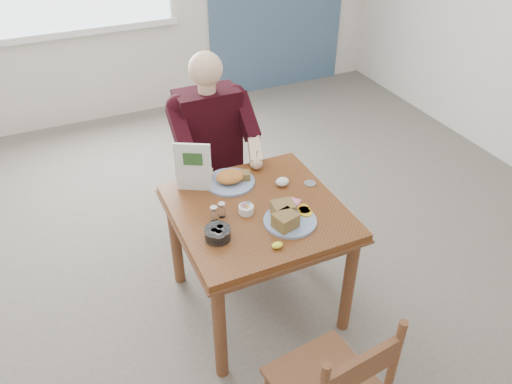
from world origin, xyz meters
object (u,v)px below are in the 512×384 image
near_plate (287,217)px  far_plate (231,179)px  chair_far (211,176)px  table (258,224)px  diner (213,141)px

near_plate → far_plate: size_ratio=0.85×
near_plate → chair_far: bearing=95.5°
near_plate → table: bearing=118.4°
chair_far → diner: diner is taller
table → chair_far: bearing=90.0°
near_plate → far_plate: (-0.13, 0.46, -0.01)m
table → chair_far: (0.00, 0.80, -0.16)m
diner → near_plate: bearing=-83.9°
chair_far → diner: bearing=-90.0°
chair_far → near_plate: (0.09, -0.97, 0.31)m
chair_far → far_plate: (-0.04, -0.51, 0.30)m
far_plate → near_plate: bearing=-73.8°
diner → chair_far: bearing=90.0°
chair_far → diner: 0.34m
table → far_plate: 0.32m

